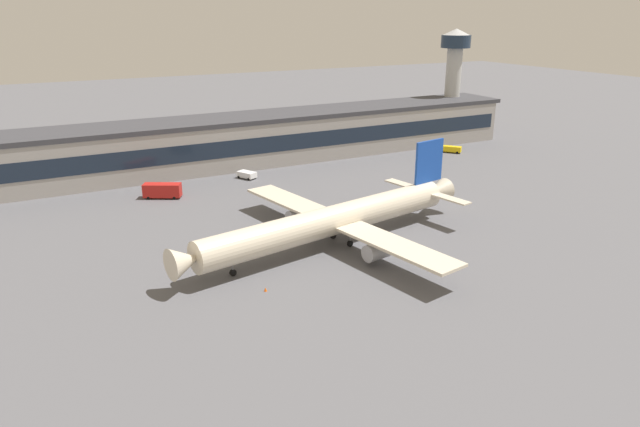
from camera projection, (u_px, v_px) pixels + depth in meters
ground_plane at (387, 230)px, 112.78m from camera, size 600.00×600.00×0.00m
terminal_building at (265, 138)px, 162.14m from camera, size 158.77×17.57×13.36m
airliner at (334, 220)px, 103.95m from camera, size 62.09×53.60×16.08m
control_tower at (454, 71)px, 190.49m from camera, size 9.59×9.59×35.08m
pushback_tractor at (247, 174)px, 146.96m from camera, size 4.50×5.46×1.75m
fuel_truck at (163, 190)px, 131.32m from camera, size 8.72×6.44×3.35m
belt_loader at (450, 149)px, 173.96m from camera, size 5.59×6.23×1.95m
traffic_cone_0 at (265, 289)px, 87.89m from camera, size 0.49×0.49×0.61m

